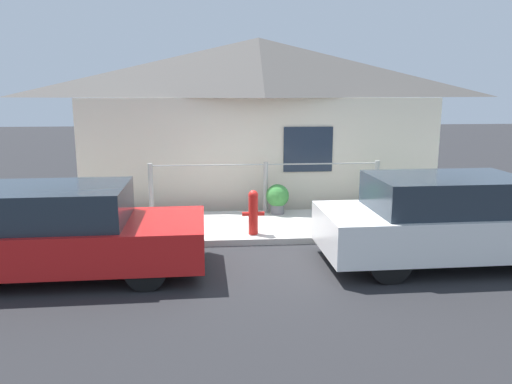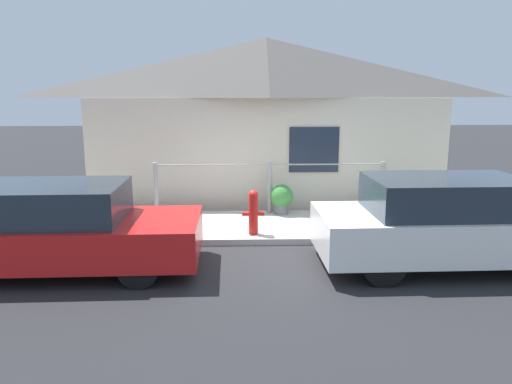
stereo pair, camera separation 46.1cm
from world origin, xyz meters
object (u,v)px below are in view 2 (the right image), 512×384
at_px(potted_plant_corner, 412,200).
at_px(fire_hydrant, 253,211).
at_px(potted_plant_near_hydrant, 281,198).
at_px(potted_plant_by_fence, 98,205).
at_px(car_right, 451,223).
at_px(car_left, 54,229).

bearing_deg(potted_plant_corner, fire_hydrant, -161.42).
relative_size(potted_plant_near_hydrant, potted_plant_by_fence, 1.03).
height_order(car_right, fire_hydrant, car_right).
height_order(car_left, car_right, car_right).
relative_size(car_left, car_right, 1.01).
xyz_separation_m(car_right, potted_plant_by_fence, (-6.05, 2.53, -0.26)).
height_order(potted_plant_by_fence, potted_plant_corner, potted_plant_corner).
bearing_deg(car_right, car_left, 178.93).
distance_m(car_right, potted_plant_by_fence, 6.56).
bearing_deg(potted_plant_near_hydrant, car_right, -51.39).
height_order(potted_plant_near_hydrant, potted_plant_by_fence, potted_plant_near_hydrant).
distance_m(potted_plant_by_fence, potted_plant_corner, 6.33).
bearing_deg(car_right, potted_plant_corner, 82.57).
relative_size(car_right, fire_hydrant, 5.17).
distance_m(car_left, fire_hydrant, 3.35).
xyz_separation_m(car_left, potted_plant_corner, (6.27, 2.56, -0.18)).
bearing_deg(car_left, potted_plant_near_hydrant, 37.80).
height_order(car_right, potted_plant_by_fence, car_right).
bearing_deg(car_right, potted_plant_near_hydrant, 127.53).
xyz_separation_m(car_right, potted_plant_near_hydrant, (-2.35, 2.94, -0.23)).
bearing_deg(car_left, potted_plant_by_fence, 90.23).
relative_size(car_left, potted_plant_corner, 6.24).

